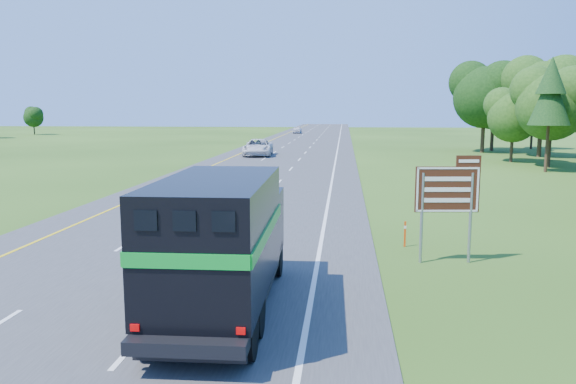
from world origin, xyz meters
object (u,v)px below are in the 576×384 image
Objects in this scene: white_suv at (258,147)px; exit_sign at (448,194)px; far_car at (297,130)px; horse_truck at (222,240)px.

exit_sign is at bearing -76.92° from white_suv.
exit_sign is (12.83, -41.87, 1.40)m from white_suv.
far_car is (-0.41, 56.54, -0.20)m from white_suv.
white_suv is 56.54m from far_car.
white_suv is (-6.39, 47.24, -0.96)m from horse_truck.
exit_sign reaches higher than horse_truck.
far_car is at bearing 91.82° from exit_sign.
exit_sign reaches higher than far_car.
horse_truck is 104.01m from far_car.
horse_truck is at bearing -85.94° from far_car.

